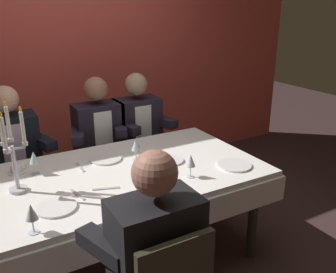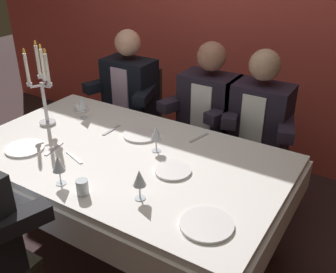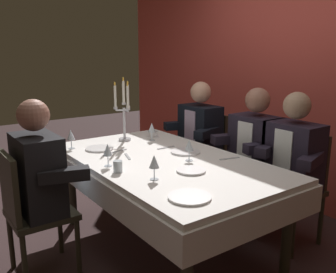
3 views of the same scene
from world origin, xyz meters
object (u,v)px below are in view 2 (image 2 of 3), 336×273
at_px(dining_table, 125,170).
at_px(seated_diner_3, 259,120).
at_px(dinner_plate_1, 141,134).
at_px(wine_glass_1, 58,165).
at_px(water_tumbler_0, 82,187).
at_px(seated_diner_0, 130,90).
at_px(seated_diner_2, 209,108).
at_px(wine_glass_2, 139,179).
at_px(wine_glass_0, 82,103).
at_px(wine_glass_3, 156,134).
at_px(dinner_plate_2, 207,224).
at_px(dinner_plate_0, 173,171).
at_px(dinner_plate_3, 25,148).
at_px(candelabra, 42,89).
at_px(coffee_cup_0, 81,107).

height_order(dining_table, seated_diner_3, seated_diner_3).
height_order(dinner_plate_1, wine_glass_1, wine_glass_1).
height_order(dining_table, water_tumbler_0, water_tumbler_0).
bearing_deg(seated_diner_0, seated_diner_2, 0.00).
bearing_deg(wine_glass_2, wine_glass_0, 147.74).
distance_m(dining_table, wine_glass_2, 0.52).
bearing_deg(wine_glass_0, water_tumbler_0, -47.49).
relative_size(wine_glass_0, seated_diner_2, 0.13).
height_order(wine_glass_3, seated_diner_0, seated_diner_0).
relative_size(wine_glass_2, water_tumbler_0, 2.04).
height_order(wine_glass_1, wine_glass_2, same).
height_order(dinner_plate_1, dinner_plate_2, same).
bearing_deg(dinner_plate_1, seated_diner_0, 131.47).
xyz_separation_m(wine_glass_0, wine_glass_1, (0.46, -0.67, 0.00)).
height_order(dinner_plate_0, water_tumbler_0, water_tumbler_0).
xyz_separation_m(dinner_plate_3, wine_glass_3, (0.69, 0.40, 0.11)).
distance_m(dinner_plate_1, dinner_plate_3, 0.72).
relative_size(wine_glass_0, seated_diner_3, 0.13).
height_order(candelabra, coffee_cup_0, candelabra).
height_order(dinner_plate_0, wine_glass_1, wine_glass_1).
height_order(dining_table, dinner_plate_3, dinner_plate_3).
distance_m(wine_glass_0, seated_diner_0, 0.65).
relative_size(dinner_plate_3, seated_diner_2, 0.19).
xyz_separation_m(dining_table, dinner_plate_0, (0.35, -0.02, 0.13)).
xyz_separation_m(wine_glass_0, water_tumbler_0, (0.62, -0.68, -0.07)).
bearing_deg(dinner_plate_3, coffee_cup_0, 100.70).
bearing_deg(candelabra, seated_diner_0, 84.62).
xyz_separation_m(dinner_plate_1, seated_diner_3, (0.56, 0.64, -0.01)).
bearing_deg(dinner_plate_3, wine_glass_3, 30.41).
bearing_deg(wine_glass_3, seated_diner_0, 135.08).
height_order(candelabra, wine_glass_3, candelabra).
distance_m(dinner_plate_0, seated_diner_2, 0.93).
relative_size(dining_table, seated_diner_0, 1.56).
bearing_deg(wine_glass_3, seated_diner_3, 64.34).
bearing_deg(wine_glass_2, coffee_cup_0, 146.95).
height_order(candelabra, wine_glass_2, candelabra).
height_order(dinner_plate_0, seated_diner_0, seated_diner_0).
height_order(dinner_plate_0, wine_glass_0, wine_glass_0).
relative_size(dining_table, water_tumbler_0, 24.18).
bearing_deg(dinner_plate_2, wine_glass_0, 155.67).
bearing_deg(wine_glass_3, dinner_plate_0, -35.51).
bearing_deg(wine_glass_0, seated_diner_0, 95.75).
xyz_separation_m(dinner_plate_1, seated_diner_0, (-0.57, 0.64, -0.01)).
xyz_separation_m(dinner_plate_1, wine_glass_1, (-0.04, -0.67, 0.11)).
height_order(wine_glass_3, seated_diner_2, seated_diner_2).
bearing_deg(wine_glass_0, candelabra, -125.22).
distance_m(dinner_plate_1, wine_glass_1, 0.68).
xyz_separation_m(wine_glass_1, seated_diner_0, (-0.53, 1.31, -0.12)).
distance_m(dinner_plate_2, wine_glass_1, 0.81).
xyz_separation_m(dinner_plate_1, coffee_cup_0, (-0.61, 0.09, 0.02)).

